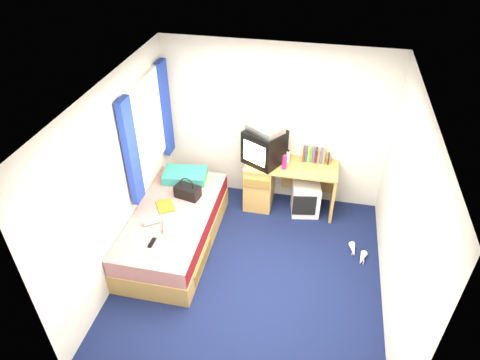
% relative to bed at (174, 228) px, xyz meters
% --- Properties ---
extents(ground, '(3.40, 3.40, 0.00)m').
position_rel_bed_xyz_m(ground, '(1.10, -0.32, -0.27)').
color(ground, '#0C1438').
rests_on(ground, ground).
extents(room_shell, '(3.40, 3.40, 3.40)m').
position_rel_bed_xyz_m(room_shell, '(1.10, -0.32, 1.18)').
color(room_shell, white).
rests_on(room_shell, ground).
extents(bed, '(1.01, 2.00, 0.54)m').
position_rel_bed_xyz_m(bed, '(0.00, 0.00, 0.00)').
color(bed, tan).
rests_on(bed, ground).
extents(pillow, '(0.64, 0.45, 0.13)m').
position_rel_bed_xyz_m(pillow, '(-0.06, 0.74, 0.34)').
color(pillow, '#185D9C').
rests_on(pillow, bed).
extents(desk, '(1.30, 0.55, 0.75)m').
position_rel_bed_xyz_m(desk, '(1.13, 1.11, 0.14)').
color(desk, tan).
rests_on(desk, ground).
extents(storage_cube, '(0.45, 0.45, 0.49)m').
position_rel_bed_xyz_m(storage_cube, '(1.65, 1.04, -0.02)').
color(storage_cube, white).
rests_on(storage_cube, ground).
extents(crt_tv, '(0.65, 0.63, 0.49)m').
position_rel_bed_xyz_m(crt_tv, '(1.01, 1.11, 0.73)').
color(crt_tv, black).
rests_on(crt_tv, desk).
extents(vcr, '(0.57, 0.53, 0.09)m').
position_rel_bed_xyz_m(vcr, '(1.01, 1.12, 1.01)').
color(vcr, silver).
rests_on(vcr, crt_tv).
extents(book_row, '(0.31, 0.13, 0.20)m').
position_rel_bed_xyz_m(book_row, '(1.70, 1.28, 0.58)').
color(book_row, maroon).
rests_on(book_row, desk).
extents(picture_frame, '(0.02, 0.12, 0.14)m').
position_rel_bed_xyz_m(picture_frame, '(1.91, 1.27, 0.55)').
color(picture_frame, black).
rests_on(picture_frame, desk).
extents(pink_water_bottle, '(0.06, 0.06, 0.20)m').
position_rel_bed_xyz_m(pink_water_bottle, '(1.31, 0.99, 0.58)').
color(pink_water_bottle, '#C51B6F').
rests_on(pink_water_bottle, desk).
extents(aerosol_can, '(0.06, 0.06, 0.17)m').
position_rel_bed_xyz_m(aerosol_can, '(1.34, 1.18, 0.57)').
color(aerosol_can, white).
rests_on(aerosol_can, desk).
extents(handbag, '(0.37, 0.26, 0.31)m').
position_rel_bed_xyz_m(handbag, '(0.10, 0.36, 0.36)').
color(handbag, black).
rests_on(handbag, bed).
extents(towel, '(0.38, 0.34, 0.11)m').
position_rel_bed_xyz_m(towel, '(0.17, -0.27, 0.33)').
color(towel, silver).
rests_on(towel, bed).
extents(magazine, '(0.33, 0.35, 0.01)m').
position_rel_bed_xyz_m(magazine, '(-0.13, 0.10, 0.28)').
color(magazine, yellow).
rests_on(magazine, bed).
extents(water_bottle, '(0.20, 0.17, 0.07)m').
position_rel_bed_xyz_m(water_bottle, '(-0.18, -0.26, 0.31)').
color(water_bottle, silver).
rests_on(water_bottle, bed).
extents(colour_swatch_fan, '(0.23, 0.09, 0.01)m').
position_rel_bed_xyz_m(colour_swatch_fan, '(0.10, -0.47, 0.28)').
color(colour_swatch_fan, gold).
rests_on(colour_swatch_fan, bed).
extents(remote_control, '(0.06, 0.16, 0.02)m').
position_rel_bed_xyz_m(remote_control, '(-0.05, -0.59, 0.28)').
color(remote_control, black).
rests_on(remote_control, bed).
extents(window_assembly, '(0.11, 1.42, 1.40)m').
position_rel_bed_xyz_m(window_assembly, '(-0.45, 0.58, 1.15)').
color(window_assembly, silver).
rests_on(window_assembly, room_shell).
extents(white_heels, '(0.25, 0.37, 0.09)m').
position_rel_bed_xyz_m(white_heels, '(2.42, 0.25, -0.23)').
color(white_heels, white).
rests_on(white_heels, ground).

